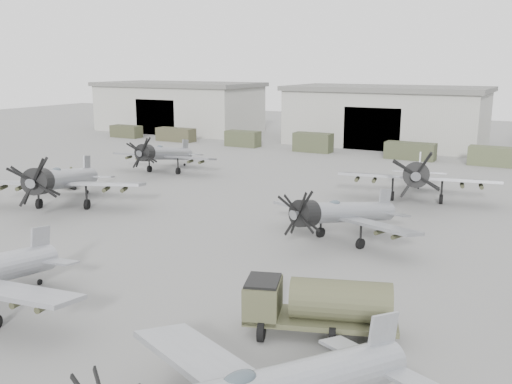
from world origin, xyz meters
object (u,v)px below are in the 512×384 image
aircraft_mid_1 (60,180)px  aircraft_far_0 (162,154)px  aircraft_far_1 (418,174)px  fuel_tanker (318,303)px  aircraft_mid_2 (339,213)px  ground_crew (72,175)px  tug_trailer (58,179)px

aircraft_mid_1 → aircraft_far_0: aircraft_mid_1 is taller
aircraft_far_1 → fuel_tanker: bearing=-96.8°
aircraft_mid_2 → aircraft_far_1: 14.41m
aircraft_mid_1 → ground_crew: 11.28m
aircraft_mid_2 → ground_crew: size_ratio=6.84×
aircraft_mid_2 → tug_trailer: 32.43m
aircraft_far_1 → fuel_tanker: (1.99, -27.43, -1.01)m
aircraft_far_0 → fuel_tanker: aircraft_far_0 is taller
fuel_tanker → aircraft_far_1: bearing=75.5°
ground_crew → tug_trailer: bearing=149.5°
fuel_tanker → aircraft_mid_2: bearing=87.9°
aircraft_far_1 → tug_trailer: size_ratio=2.34×
aircraft_far_0 → ground_crew: (-4.99, -8.62, -1.36)m
aircraft_mid_2 → fuel_tanker: aircraft_mid_2 is taller
aircraft_mid_2 → ground_crew: 31.73m
aircraft_mid_1 → tug_trailer: bearing=114.4°
aircraft_mid_2 → tug_trailer: (-32.00, 5.00, -1.65)m
aircraft_mid_1 → tug_trailer: 11.25m
aircraft_mid_2 → tug_trailer: bearing=-169.8°
aircraft_mid_1 → aircraft_mid_2: bearing=-19.0°
aircraft_far_1 → tug_trailer: (-33.90, -9.27, -2.07)m
aircraft_far_0 → ground_crew: bearing=-127.9°
aircraft_mid_2 → ground_crew: bearing=-171.9°
aircraft_far_0 → aircraft_far_1: bearing=-8.5°
aircraft_mid_1 → aircraft_far_1: (25.57, 16.55, 0.02)m
aircraft_far_0 → fuel_tanker: 40.92m
aircraft_far_0 → tug_trailer: (-5.87, -9.65, -1.75)m
aircraft_mid_1 → fuel_tanker: size_ratio=1.88×
fuel_tanker → tug_trailer: 40.24m
aircraft_mid_1 → ground_crew: aircraft_mid_1 is taller
fuel_tanker → aircraft_mid_1: bearing=139.8°
aircraft_far_0 → ground_crew: aircraft_far_0 is taller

